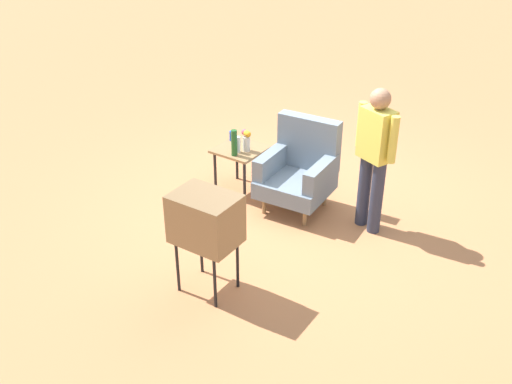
{
  "coord_description": "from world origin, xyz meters",
  "views": [
    {
      "loc": [
        3.17,
        -5.32,
        3.61
      ],
      "look_at": [
        0.1,
        -0.97,
        0.65
      ],
      "focal_mm": 41.53,
      "sensor_mm": 36.0,
      "label": 1
    }
  ],
  "objects_px": {
    "bottle_short_clear": "(238,145)",
    "side_table": "(240,154)",
    "person_standing": "(375,152)",
    "bottle_wine_green": "(234,143)",
    "armchair": "(300,168)",
    "tv_on_stand": "(206,220)",
    "soda_can_blue": "(232,136)",
    "flower_vase": "(246,139)"
  },
  "relations": [
    {
      "from": "side_table",
      "to": "person_standing",
      "type": "xyz_separation_m",
      "value": [
        1.68,
        0.13,
        0.44
      ]
    },
    {
      "from": "soda_can_blue",
      "to": "bottle_short_clear",
      "type": "xyz_separation_m",
      "value": [
        0.27,
        -0.24,
        0.04
      ]
    },
    {
      "from": "person_standing",
      "to": "bottle_wine_green",
      "type": "relative_size",
      "value": 5.12
    },
    {
      "from": "tv_on_stand",
      "to": "bottle_wine_green",
      "type": "bearing_deg",
      "value": 118.7
    },
    {
      "from": "bottle_wine_green",
      "to": "soda_can_blue",
      "type": "distance_m",
      "value": 0.44
    },
    {
      "from": "side_table",
      "to": "soda_can_blue",
      "type": "relative_size",
      "value": 4.76
    },
    {
      "from": "person_standing",
      "to": "bottle_short_clear",
      "type": "bearing_deg",
      "value": -171.85
    },
    {
      "from": "armchair",
      "to": "tv_on_stand",
      "type": "xyz_separation_m",
      "value": [
        0.13,
        -1.86,
        0.28
      ]
    },
    {
      "from": "person_standing",
      "to": "bottle_wine_green",
      "type": "height_order",
      "value": "person_standing"
    },
    {
      "from": "soda_can_blue",
      "to": "bottle_short_clear",
      "type": "relative_size",
      "value": 0.61
    },
    {
      "from": "bottle_wine_green",
      "to": "person_standing",
      "type": "bearing_deg",
      "value": 11.32
    },
    {
      "from": "person_standing",
      "to": "bottle_short_clear",
      "type": "distance_m",
      "value": 1.68
    },
    {
      "from": "side_table",
      "to": "soda_can_blue",
      "type": "height_order",
      "value": "soda_can_blue"
    },
    {
      "from": "tv_on_stand",
      "to": "soda_can_blue",
      "type": "height_order",
      "value": "tv_on_stand"
    },
    {
      "from": "side_table",
      "to": "person_standing",
      "type": "relative_size",
      "value": 0.35
    },
    {
      "from": "soda_can_blue",
      "to": "bottle_wine_green",
      "type": "bearing_deg",
      "value": -49.11
    },
    {
      "from": "tv_on_stand",
      "to": "bottle_wine_green",
      "type": "xyz_separation_m",
      "value": [
        -0.86,
        1.57,
        -0.04
      ]
    },
    {
      "from": "tv_on_stand",
      "to": "side_table",
      "type": "bearing_deg",
      "value": 117.48
    },
    {
      "from": "tv_on_stand",
      "to": "bottle_short_clear",
      "type": "xyz_separation_m",
      "value": [
        -0.88,
        1.66,
        -0.1
      ]
    },
    {
      "from": "tv_on_stand",
      "to": "bottle_wine_green",
      "type": "distance_m",
      "value": 1.79
    },
    {
      "from": "side_table",
      "to": "flower_vase",
      "type": "height_order",
      "value": "flower_vase"
    },
    {
      "from": "armchair",
      "to": "bottle_short_clear",
      "type": "xyz_separation_m",
      "value": [
        -0.75,
        -0.2,
        0.18
      ]
    },
    {
      "from": "person_standing",
      "to": "tv_on_stand",
      "type": "bearing_deg",
      "value": -111.95
    },
    {
      "from": "person_standing",
      "to": "flower_vase",
      "type": "xyz_separation_m",
      "value": [
        -1.58,
        -0.14,
        -0.21
      ]
    },
    {
      "from": "bottle_wine_green",
      "to": "side_table",
      "type": "bearing_deg",
      "value": 106.7
    },
    {
      "from": "bottle_short_clear",
      "to": "flower_vase",
      "type": "relative_size",
      "value": 0.75
    },
    {
      "from": "tv_on_stand",
      "to": "person_standing",
      "type": "relative_size",
      "value": 0.63
    },
    {
      "from": "bottle_wine_green",
      "to": "soda_can_blue",
      "type": "bearing_deg",
      "value": 130.89
    },
    {
      "from": "side_table",
      "to": "soda_can_blue",
      "type": "xyz_separation_m",
      "value": [
        -0.22,
        0.13,
        0.14
      ]
    },
    {
      "from": "armchair",
      "to": "side_table",
      "type": "xyz_separation_m",
      "value": [
        -0.79,
        -0.1,
        0.0
      ]
    },
    {
      "from": "bottle_wine_green",
      "to": "flower_vase",
      "type": "height_order",
      "value": "bottle_wine_green"
    },
    {
      "from": "person_standing",
      "to": "bottle_short_clear",
      "type": "height_order",
      "value": "person_standing"
    },
    {
      "from": "bottle_short_clear",
      "to": "bottle_wine_green",
      "type": "bearing_deg",
      "value": -79.9
    },
    {
      "from": "bottle_short_clear",
      "to": "side_table",
      "type": "bearing_deg",
      "value": 111.99
    },
    {
      "from": "bottle_wine_green",
      "to": "bottle_short_clear",
      "type": "bearing_deg",
      "value": 100.1
    },
    {
      "from": "tv_on_stand",
      "to": "soda_can_blue",
      "type": "relative_size",
      "value": 8.44
    },
    {
      "from": "tv_on_stand",
      "to": "bottle_short_clear",
      "type": "distance_m",
      "value": 1.88
    },
    {
      "from": "tv_on_stand",
      "to": "bottle_wine_green",
      "type": "height_order",
      "value": "tv_on_stand"
    },
    {
      "from": "bottle_wine_green",
      "to": "bottle_short_clear",
      "type": "height_order",
      "value": "bottle_wine_green"
    },
    {
      "from": "person_standing",
      "to": "bottle_wine_green",
      "type": "bearing_deg",
      "value": -168.68
    },
    {
      "from": "person_standing",
      "to": "soda_can_blue",
      "type": "height_order",
      "value": "person_standing"
    },
    {
      "from": "tv_on_stand",
      "to": "bottle_short_clear",
      "type": "relative_size",
      "value": 5.15
    }
  ]
}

